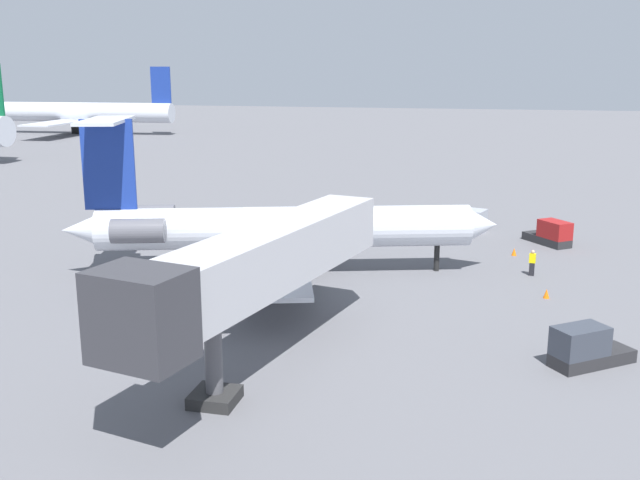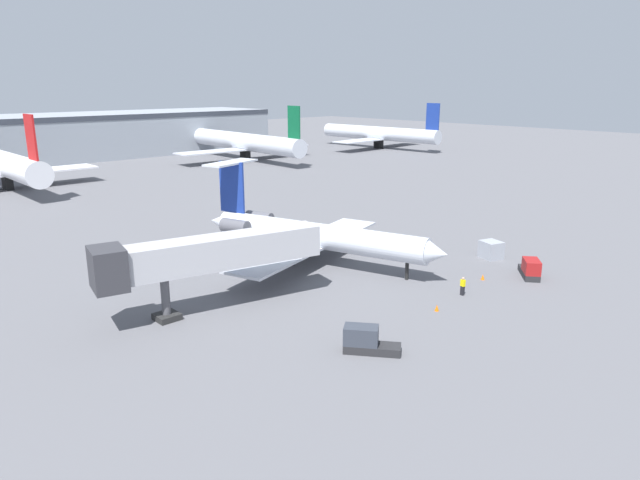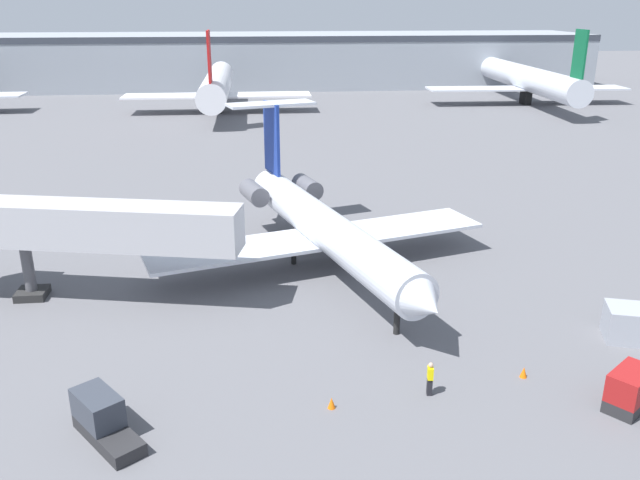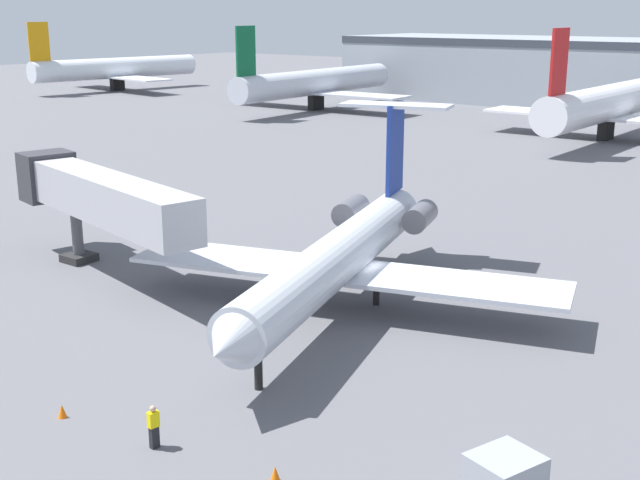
% 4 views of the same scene
% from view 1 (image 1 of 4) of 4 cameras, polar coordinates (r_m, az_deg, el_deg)
% --- Properties ---
extents(ground_plane, '(400.00, 400.00, 0.10)m').
position_cam_1_polar(ground_plane, '(47.72, -5.04, -2.59)').
color(ground_plane, '#5B5B60').
extents(regional_jet, '(24.14, 27.42, 9.99)m').
position_cam_1_polar(regional_jet, '(46.56, -3.89, 1.08)').
color(regional_jet, silver).
rests_on(regional_jet, ground_plane).
extents(jet_bridge, '(18.92, 6.92, 6.56)m').
position_cam_1_polar(jet_bridge, '(30.56, -5.43, -2.18)').
color(jet_bridge, '#ADADB2').
rests_on(jet_bridge, ground_plane).
extents(ground_crew_marshaller, '(0.32, 0.43, 1.69)m').
position_cam_1_polar(ground_crew_marshaller, '(48.49, 16.34, -1.72)').
color(ground_crew_marshaller, black).
rests_on(ground_crew_marshaller, ground_plane).
extents(baggage_tug_lead, '(4.01, 3.57, 1.90)m').
position_cam_1_polar(baggage_tug_lead, '(57.32, 17.71, 0.45)').
color(baggage_tug_lead, '#262628').
rests_on(baggage_tug_lead, ground_plane).
extents(baggage_tug_trailing, '(3.54, 4.03, 1.90)m').
position_cam_1_polar(baggage_tug_trailing, '(34.79, 20.14, -8.01)').
color(baggage_tug_trailing, '#262628').
rests_on(baggage_tug_trailing, ground_plane).
extents(cargo_container_uld, '(2.44, 2.60, 1.88)m').
position_cam_1_polar(cargo_container_uld, '(60.01, 11.80, 1.47)').
color(cargo_container_uld, '#999EA8').
rests_on(cargo_container_uld, ground_plane).
extents(traffic_cone_near, '(0.36, 0.36, 0.55)m').
position_cam_1_polar(traffic_cone_near, '(44.17, 17.37, -4.04)').
color(traffic_cone_near, orange).
rests_on(traffic_cone_near, ground_plane).
extents(traffic_cone_mid, '(0.36, 0.36, 0.55)m').
position_cam_1_polar(traffic_cone_mid, '(53.44, 15.01, -0.90)').
color(traffic_cone_mid, orange).
rests_on(traffic_cone_mid, ground_plane).
extents(parked_airliner_east_end, '(33.82, 40.07, 13.25)m').
position_cam_1_polar(parked_airliner_east_end, '(156.01, -18.43, 9.48)').
color(parked_airliner_east_end, silver).
rests_on(parked_airliner_east_end, ground_plane).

